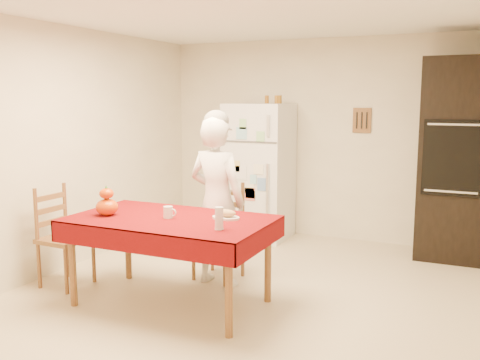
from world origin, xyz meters
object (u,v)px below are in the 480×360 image
Objects in this scene: chair_far at (222,227)px; seated_woman at (217,202)px; refrigerator at (259,171)px; dining_table at (170,226)px; chair_left at (60,232)px; wine_glass at (219,218)px; coffee_mug at (168,212)px; bread_plate at (226,218)px; pumpkin_lower at (107,207)px; oven_cabinet at (454,160)px.

seated_woman is (0.05, -0.20, 0.29)m from chair_far.
dining_table is (0.18, -2.41, -0.16)m from refrigerator.
chair_left is 1.82m from wine_glass.
refrigerator is 17.00× the size of coffee_mug.
bread_plate is (0.45, 0.17, 0.08)m from dining_table.
refrigerator reaches higher than pumpkin_lower.
oven_cabinet reaches higher than coffee_mug.
refrigerator is at bearing 81.80° from pumpkin_lower.
dining_table is 0.12m from coffee_mug.
dining_table is at bearing 14.30° from pumpkin_lower.
coffee_mug is 0.56m from pumpkin_lower.
wine_glass is (0.57, -0.17, 0.04)m from coffee_mug.
chair_left is 4.92× the size of pumpkin_lower.
seated_woman reaches higher than chair_far.
chair_left is 1.24m from coffee_mug.
refrigerator is 1.79× the size of chair_far.
oven_cabinet is at bearing 1.18° from refrigerator.
wine_glass is at bearing -2.42° from pumpkin_lower.
chair_left is at bearing -113.12° from refrigerator.
seated_woman is at bearing 77.96° from coffee_mug.
refrigerator is 7.08× the size of bread_plate.
coffee_mug is 0.42× the size of bread_plate.
chair_far reaches higher than pumpkin_lower.
refrigerator is at bearing 94.11° from coffee_mug.
chair_far is 1.54m from chair_left.
pumpkin_lower is at bearing -98.20° from refrigerator.
seated_woman is at bearing -70.04° from chair_far.
oven_cabinet is 12.50× the size of wine_glass.
dining_table is 8.81× the size of pumpkin_lower.
chair_far is 0.90m from coffee_mug.
refrigerator is 2.29m from oven_cabinet.
wine_glass is at bearing -73.97° from refrigerator.
dining_table is 1.23m from chair_left.
chair_far is at bearing -54.49° from chair_left.
oven_cabinet reaches higher than chair_far.
dining_table is 0.65m from seated_woman.
chair_far is 5.40× the size of wine_glass.
chair_far reaches higher than dining_table.
chair_left reaches higher than coffee_mug.
seated_woman is 9.10× the size of wine_glass.
refrigerator reaches higher than bread_plate.
wine_glass is (1.11, -0.05, 0.02)m from pumpkin_lower.
chair_far is at bearing 119.44° from bread_plate.
dining_table is 17.00× the size of coffee_mug.
refrigerator is 2.33m from bread_plate.
refrigerator is at bearing -20.77° from chair_left.
dining_table is at bearing -85.61° from refrigerator.
coffee_mug is 0.57× the size of wine_glass.
bread_plate is (1.00, 0.31, -0.06)m from pumpkin_lower.
chair_far is 1.20m from pumpkin_lower.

